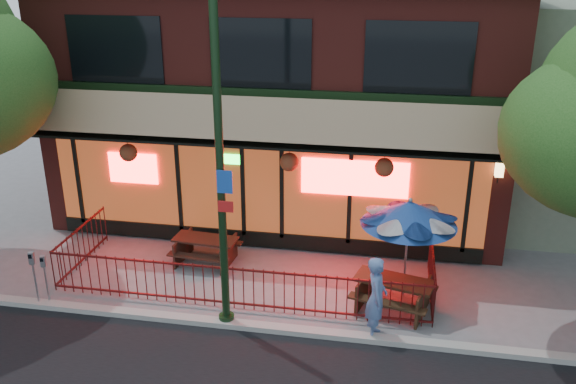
% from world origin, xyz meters
% --- Properties ---
extents(ground, '(80.00, 80.00, 0.00)m').
position_xyz_m(ground, '(0.00, 0.00, 0.00)').
color(ground, gray).
rests_on(ground, ground).
extents(curb, '(80.00, 0.25, 0.12)m').
position_xyz_m(curb, '(0.00, -0.50, 0.06)').
color(curb, '#999993').
rests_on(curb, ground).
extents(restaurant_building, '(12.96, 9.49, 8.05)m').
position_xyz_m(restaurant_building, '(0.00, 7.11, 4.13)').
color(restaurant_building, maroon).
rests_on(restaurant_building, ground).
extents(patio_fence, '(8.44, 2.62, 1.00)m').
position_xyz_m(patio_fence, '(0.00, 0.50, 0.63)').
color(patio_fence, '#501111').
rests_on(patio_fence, ground).
extents(street_light, '(0.43, 0.32, 7.00)m').
position_xyz_m(street_light, '(0.00, -0.40, 3.15)').
color(street_light, black).
rests_on(street_light, ground).
extents(picnic_table_left, '(1.64, 1.31, 0.66)m').
position_xyz_m(picnic_table_left, '(-1.22, 2.10, 0.44)').
color(picnic_table_left, '#391D14').
rests_on(picnic_table_left, ground).
extents(picnic_table_right, '(1.93, 1.65, 0.71)m').
position_xyz_m(picnic_table_right, '(3.38, 0.78, 0.47)').
color(picnic_table_right, '#3A2414').
rests_on(picnic_table_right, ground).
extents(patio_umbrella, '(2.06, 2.06, 2.36)m').
position_xyz_m(patio_umbrella, '(3.60, 1.39, 2.01)').
color(patio_umbrella, gray).
rests_on(patio_umbrella, ground).
extents(pedestrian, '(0.46, 0.66, 1.74)m').
position_xyz_m(pedestrian, '(3.04, -0.29, 0.87)').
color(pedestrian, '#526FA5').
rests_on(pedestrian, ground).
extents(parking_meter_near, '(0.13, 0.12, 1.19)m').
position_xyz_m(parking_meter_near, '(-4.00, -0.40, 0.81)').
color(parking_meter_near, '#93979B').
rests_on(parking_meter_near, ground).
extents(parking_meter_far, '(0.14, 0.12, 1.30)m').
position_xyz_m(parking_meter_far, '(-4.20, -0.48, 0.88)').
color(parking_meter_far, '#9EA1A7').
rests_on(parking_meter_far, ground).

